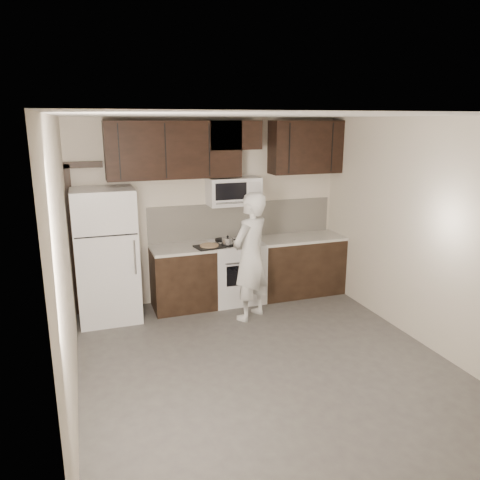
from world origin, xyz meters
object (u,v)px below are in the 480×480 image
refrigerator (107,255)px  person (250,257)px  stove (236,271)px  microwave (234,191)px

refrigerator → person: refrigerator is taller
stove → person: 0.78m
microwave → person: (-0.02, -0.78, -0.78)m
refrigerator → stove: bearing=1.5°
refrigerator → person: 1.93m
microwave → person: bearing=-91.6°
stove → refrigerator: refrigerator is taller
refrigerator → person: (1.83, -0.61, -0.03)m
microwave → refrigerator: bearing=-174.9°
stove → refrigerator: (-1.85, -0.05, 0.44)m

